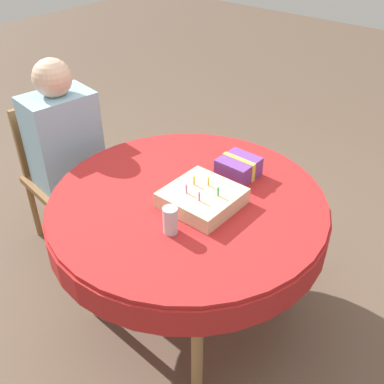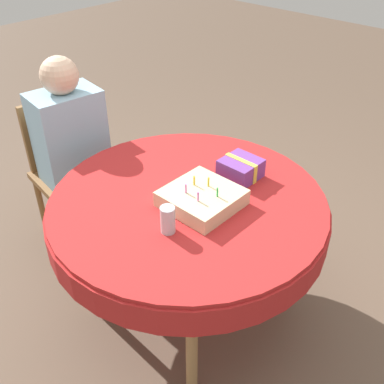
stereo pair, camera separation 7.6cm
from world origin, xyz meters
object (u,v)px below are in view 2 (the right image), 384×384
gift_box (241,169)px  chair (71,166)px  person (73,139)px  birthday_cake (202,198)px  drinking_glass (168,220)px

gift_box → chair: bearing=105.2°
person → gift_box: 1.00m
birthday_cake → gift_box: size_ratio=1.71×
drinking_glass → chair: bearing=77.7°
chair → birthday_cake: (-0.01, -1.06, 0.29)m
chair → gift_box: (0.28, -1.04, 0.30)m
chair → birthday_cake: 1.10m
chair → gift_box: size_ratio=4.94×
drinking_glass → gift_box: size_ratio=0.68×
drinking_glass → gift_box: (0.52, 0.04, -0.01)m
person → drinking_glass: 1.02m
chair → birthday_cake: size_ratio=2.89×
person → chair: bearing=90.0°
birthday_cake → drinking_glass: (-0.23, -0.02, 0.02)m
birthday_cake → gift_box: birthday_cake is taller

